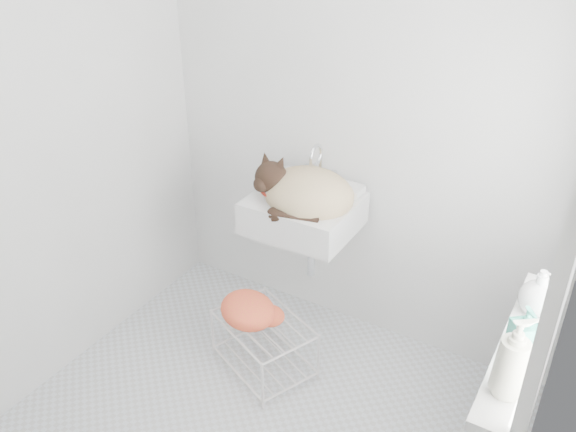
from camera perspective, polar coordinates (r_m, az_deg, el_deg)
The scene contains 12 objects.
back_wall at distance 2.96m, azimuth 6.97°, elevation 9.83°, with size 2.20×0.02×2.50m, color white.
right_wall at distance 1.85m, azimuth 25.53°, elevation -6.01°, with size 0.02×2.00×2.50m, color white.
left_wall at distance 2.88m, azimuth -22.72°, elevation 7.14°, with size 0.02×2.00×2.50m, color white.
windowsill at distance 2.25m, azimuth 21.67°, elevation -11.57°, with size 0.16×0.88×0.04m, color white.
sink at distance 2.97m, azimuth 1.53°, elevation 1.70°, with size 0.52×0.45×0.21m, color white.
faucet at distance 3.05m, azimuth 3.22°, elevation 5.37°, with size 0.19×0.13×0.19m, color silver, non-canonical shape.
cat at distance 2.93m, azimuth 1.56°, elevation 2.21°, with size 0.48×0.39×0.30m.
wire_rack at distance 3.15m, azimuth -2.31°, elevation -12.03°, with size 0.48×0.34×0.29m, color silver.
towel at distance 3.05m, azimuth -3.83°, elevation -9.46°, with size 0.32×0.22×0.13m, color orange.
bottle_a at distance 2.04m, azimuth 19.95°, elevation -15.53°, with size 0.09×0.09×0.24m, color beige.
bottle_b at distance 2.20m, azimuth 21.21°, elevation -11.97°, with size 0.08×0.08×0.18m, color teal.
bottle_c at distance 2.40m, azimuth 22.43°, elevation -8.42°, with size 0.14×0.14×0.18m, color white.
Camera 1 is at (1.11, -1.56, 2.23)m, focal length 37.26 mm.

